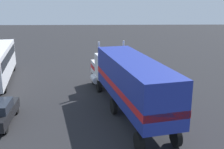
# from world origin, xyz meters

# --- Properties ---
(ground_plane) EXTENTS (120.00, 120.00, 0.00)m
(ground_plane) POSITION_xyz_m (0.00, 0.00, 0.00)
(ground_plane) COLOR #232326
(lane_stripe_near) EXTENTS (4.29, 1.32, 0.01)m
(lane_stripe_near) POSITION_xyz_m (-0.84, -3.50, 0.01)
(lane_stripe_near) COLOR silver
(lane_stripe_near) RESTS_ON ground_plane
(lane_stripe_mid) EXTENTS (4.27, 1.39, 0.01)m
(lane_stripe_mid) POSITION_xyz_m (1.15, -6.32, 0.01)
(lane_stripe_mid) COLOR silver
(lane_stripe_mid) RESTS_ON ground_plane
(semi_truck) EXTENTS (14.34, 5.81, 4.50)m
(semi_truck) POSITION_xyz_m (-5.10, -1.06, 2.52)
(semi_truck) COLOR silver
(semi_truck) RESTS_ON ground_plane
(person_bystander) EXTENTS (0.34, 0.46, 1.63)m
(person_bystander) POSITION_xyz_m (-3.24, -3.13, 0.89)
(person_bystander) COLOR black
(person_bystander) RESTS_ON ground_plane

